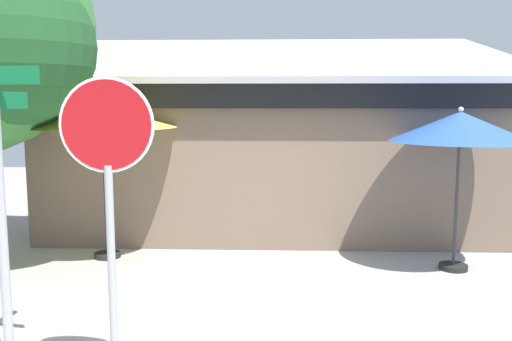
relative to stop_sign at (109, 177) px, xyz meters
name	(u,v)px	position (x,y,z in m)	size (l,w,h in m)	color
ground_plane	(242,307)	(0.98, 2.29, -2.04)	(28.00, 28.00, 0.10)	#9E9B93
cafe_building	(277,147)	(1.42, 7.10, -0.36)	(9.36, 5.20, 4.16)	#705B4C
stop_sign	(109,177)	(0.00, 0.00, 0.00)	(0.81, 0.07, 2.84)	#A8AAB2
patio_umbrella_mustard_left	(103,119)	(-1.43, 4.29, 0.34)	(2.42, 2.42, 2.60)	black
patio_umbrella_royal_blue_center	(460,128)	(4.21, 3.85, 0.23)	(2.13, 2.13, 2.54)	black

